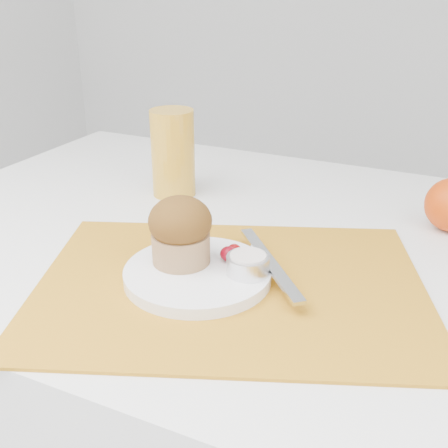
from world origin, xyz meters
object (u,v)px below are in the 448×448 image
at_px(table, 256,425).
at_px(juice_glass, 173,153).
at_px(muffin, 180,230).
at_px(plate, 198,274).

bearing_deg(table, juice_glass, 154.38).
bearing_deg(juice_glass, muffin, -58.22).
height_order(plate, muffin, muffin).
xyz_separation_m(plate, juice_glass, (-0.18, 0.26, 0.06)).
relative_size(table, juice_glass, 7.83).
height_order(table, plate, plate).
xyz_separation_m(plate, muffin, (-0.03, 0.01, 0.05)).
bearing_deg(table, plate, -98.87).
distance_m(plate, juice_glass, 0.33).
height_order(table, juice_glass, juice_glass).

